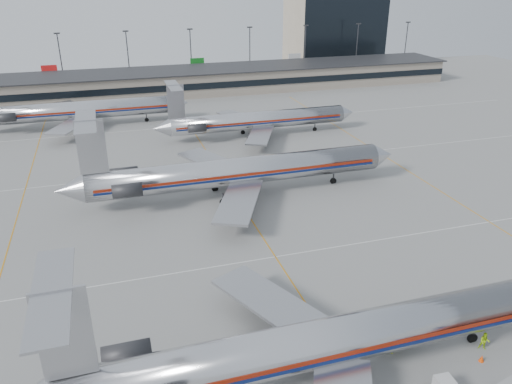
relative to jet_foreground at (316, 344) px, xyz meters
name	(u,v)px	position (x,y,z in m)	size (l,w,h in m)	color
ground	(309,308)	(3.19, 8.82, -3.63)	(260.00, 260.00, 0.00)	gray
apron_markings	(275,257)	(3.19, 18.82, -3.62)	(160.00, 0.15, 0.02)	silver
terminal	(168,82)	(3.19, 106.80, -0.47)	(162.00, 17.00, 6.25)	gray
light_mast_row	(160,54)	(3.19, 120.82, 4.95)	(163.60, 0.40, 15.28)	#38383D
distant_building	(334,27)	(65.19, 136.82, 8.87)	(30.00, 20.00, 25.00)	tan
jet_foreground	(316,344)	(0.00, 0.00, 0.00)	(47.77, 28.13, 12.50)	silver
jet_second_row	(233,172)	(2.89, 36.97, 0.20)	(50.44, 29.70, 13.20)	silver
jet_third_row	(255,120)	(14.40, 63.77, -0.32)	(41.72, 25.66, 11.41)	silver
jet_back_row	(77,110)	(-19.50, 81.02, -0.01)	(45.61, 28.06, 12.47)	silver
belt_loader	(393,335)	(8.49, 2.17, -2.98)	(4.68, 1.80, 2.43)	gray
ramp_worker_near	(393,345)	(7.69, 0.87, -2.83)	(0.58, 0.38, 1.60)	#B9D313
ramp_worker_far	(485,341)	(15.57, -1.12, -2.78)	(0.83, 0.65, 1.70)	#A9DE14
cone_right	(482,358)	(14.39, -2.34, -3.32)	(0.45, 0.45, 0.61)	#FE4808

